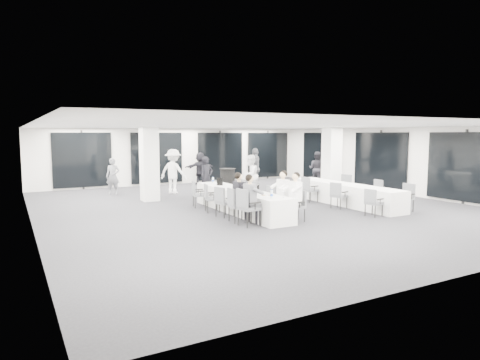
# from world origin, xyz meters

# --- Properties ---
(room) EXTENTS (14.04, 16.04, 2.84)m
(room) POSITION_xyz_m (0.89, 1.11, 1.39)
(room) COLOR #232328
(room) RESTS_ON ground
(column_left) EXTENTS (0.60, 0.60, 2.80)m
(column_left) POSITION_xyz_m (-2.80, 3.20, 1.40)
(column_left) COLOR silver
(column_left) RESTS_ON floor
(column_right) EXTENTS (0.60, 0.60, 2.80)m
(column_right) POSITION_xyz_m (4.20, 1.00, 1.40)
(column_right) COLOR silver
(column_right) RESTS_ON floor
(banquet_table_main) EXTENTS (0.90, 5.00, 0.75)m
(banquet_table_main) POSITION_xyz_m (-0.96, -0.63, 0.38)
(banquet_table_main) COLOR silver
(banquet_table_main) RESTS_ON floor
(banquet_table_side) EXTENTS (0.90, 5.00, 0.75)m
(banquet_table_side) POSITION_xyz_m (3.11, -1.03, 0.38)
(banquet_table_side) COLOR silver
(banquet_table_side) RESTS_ON floor
(cocktail_table) EXTENTS (0.73, 0.73, 1.01)m
(cocktail_table) POSITION_xyz_m (1.00, 4.15, 0.51)
(cocktail_table) COLOR black
(cocktail_table) RESTS_ON floor
(chair_main_left_near) EXTENTS (0.58, 0.63, 1.04)m
(chair_main_left_near) POSITION_xyz_m (-1.80, -2.53, 0.60)
(chair_main_left_near) COLOR #4E5155
(chair_main_left_near) RESTS_ON floor
(chair_main_left_second) EXTENTS (0.53, 0.58, 0.98)m
(chair_main_left_second) POSITION_xyz_m (-1.80, -1.88, 0.56)
(chair_main_left_second) COLOR #4E5155
(chair_main_left_second) RESTS_ON floor
(chair_main_left_mid) EXTENTS (0.57, 0.59, 0.93)m
(chair_main_left_mid) POSITION_xyz_m (-1.79, -1.04, 0.53)
(chair_main_left_mid) COLOR #4E5155
(chair_main_left_mid) RESTS_ON floor
(chair_main_left_fourth) EXTENTS (0.56, 0.58, 0.92)m
(chair_main_left_fourth) POSITION_xyz_m (-1.79, -0.08, 0.52)
(chair_main_left_fourth) COLOR #4E5155
(chair_main_left_fourth) RESTS_ON floor
(chair_main_left_far) EXTENTS (0.55, 0.57, 0.90)m
(chair_main_left_far) POSITION_xyz_m (-1.79, 0.97, 0.52)
(chair_main_left_far) COLOR #4E5155
(chair_main_left_far) RESTS_ON floor
(chair_main_right_near) EXTENTS (0.51, 0.55, 0.90)m
(chair_main_right_near) POSITION_xyz_m (-0.13, -2.63, 0.52)
(chair_main_right_near) COLOR #4E5155
(chair_main_right_near) RESTS_ON floor
(chair_main_right_second) EXTENTS (0.49, 0.53, 0.87)m
(chair_main_right_second) POSITION_xyz_m (-0.14, -1.99, 0.49)
(chair_main_right_second) COLOR #4E5155
(chair_main_right_second) RESTS_ON floor
(chair_main_right_mid) EXTENTS (0.49, 0.53, 0.86)m
(chair_main_right_mid) POSITION_xyz_m (-0.14, -1.01, 0.49)
(chair_main_right_mid) COLOR #4E5155
(chair_main_right_mid) RESTS_ON floor
(chair_main_right_fourth) EXTENTS (0.54, 0.57, 0.89)m
(chair_main_right_fourth) POSITION_xyz_m (-0.14, 0.07, 0.51)
(chair_main_right_fourth) COLOR #4E5155
(chair_main_right_fourth) RESTS_ON floor
(chair_main_right_far) EXTENTS (0.48, 0.52, 0.89)m
(chair_main_right_far) POSITION_xyz_m (-0.13, 0.99, 0.51)
(chair_main_right_far) COLOR #4E5155
(chair_main_right_far) RESTS_ON floor
(chair_side_left_near) EXTENTS (0.49, 0.53, 0.86)m
(chair_side_left_near) POSITION_xyz_m (2.29, -3.16, 0.49)
(chair_side_left_near) COLOR #4E5155
(chair_side_left_near) RESTS_ON floor
(chair_side_left_mid) EXTENTS (0.55, 0.57, 0.90)m
(chair_side_left_mid) POSITION_xyz_m (2.28, -1.59, 0.51)
(chair_side_left_mid) COLOR #4E5155
(chair_side_left_mid) RESTS_ON floor
(chair_side_left_far) EXTENTS (0.50, 0.55, 0.95)m
(chair_side_left_far) POSITION_xyz_m (2.28, 0.02, 0.54)
(chair_side_left_far) COLOR #4E5155
(chair_side_left_far) RESTS_ON floor
(chair_side_right_near) EXTENTS (0.51, 0.55, 0.91)m
(chair_side_right_near) POSITION_xyz_m (3.94, -3.03, 0.52)
(chair_side_right_near) COLOR #4E5155
(chair_side_right_near) RESTS_ON floor
(chair_side_right_mid) EXTENTS (0.51, 0.55, 0.91)m
(chair_side_right_mid) POSITION_xyz_m (3.94, -1.67, 0.52)
(chair_side_right_mid) COLOR #4E5155
(chair_side_right_mid) RESTS_ON floor
(chair_side_right_far) EXTENTS (0.56, 0.60, 0.96)m
(chair_side_right_far) POSITION_xyz_m (3.94, -0.06, 0.55)
(chair_side_right_far) COLOR #4E5155
(chair_side_right_far) RESTS_ON floor
(seated_guest_a) EXTENTS (0.50, 0.38, 1.44)m
(seated_guest_a) POSITION_xyz_m (-1.63, -2.52, 0.81)
(seated_guest_a) COLOR #5C5E64
(seated_guest_a) RESTS_ON floor
(seated_guest_b) EXTENTS (0.50, 0.38, 1.44)m
(seated_guest_b) POSITION_xyz_m (-1.63, -1.89, 0.81)
(seated_guest_b) COLOR black
(seated_guest_b) RESTS_ON floor
(seated_guest_c) EXTENTS (0.50, 0.38, 1.44)m
(seated_guest_c) POSITION_xyz_m (-0.29, -2.62, 0.81)
(seated_guest_c) COLOR white
(seated_guest_c) RESTS_ON floor
(seated_guest_d) EXTENTS (0.50, 0.38, 1.44)m
(seated_guest_d) POSITION_xyz_m (-0.29, -1.98, 0.81)
(seated_guest_d) COLOR white
(seated_guest_d) RESTS_ON floor
(standing_guest_a) EXTENTS (0.80, 0.71, 1.86)m
(standing_guest_a) POSITION_xyz_m (-0.60, 2.86, 0.93)
(standing_guest_a) COLOR black
(standing_guest_a) RESTS_ON floor
(standing_guest_b) EXTENTS (1.07, 0.96, 1.90)m
(standing_guest_b) POSITION_xyz_m (1.31, 2.66, 0.95)
(standing_guest_b) COLOR white
(standing_guest_b) RESTS_ON floor
(standing_guest_c) EXTENTS (1.43, 1.51, 2.14)m
(standing_guest_c) POSITION_xyz_m (-1.33, 4.66, 1.07)
(standing_guest_c) COLOR white
(standing_guest_c) RESTS_ON floor
(standing_guest_d) EXTENTS (1.35, 1.40, 2.13)m
(standing_guest_d) POSITION_xyz_m (2.66, 4.54, 1.06)
(standing_guest_d) COLOR #5C5E64
(standing_guest_d) RESTS_ON floor
(standing_guest_f) EXTENTS (1.69, 0.66, 1.84)m
(standing_guest_f) POSITION_xyz_m (1.00, 7.20, 0.92)
(standing_guest_f) COLOR black
(standing_guest_f) RESTS_ON floor
(standing_guest_g) EXTENTS (0.79, 0.74, 1.73)m
(standing_guest_g) POSITION_xyz_m (-3.66, 5.59, 0.87)
(standing_guest_g) COLOR #5C5E64
(standing_guest_g) RESTS_ON floor
(standing_guest_h) EXTENTS (0.92, 1.07, 1.89)m
(standing_guest_h) POSITION_xyz_m (5.78, 3.92, 0.95)
(standing_guest_h) COLOR black
(standing_guest_h) RESTS_ON floor
(ice_bucket_near) EXTENTS (0.21, 0.21, 0.24)m
(ice_bucket_near) POSITION_xyz_m (-0.90, -1.49, 0.87)
(ice_bucket_near) COLOR black
(ice_bucket_near) RESTS_ON banquet_table_main
(ice_bucket_far) EXTENTS (0.22, 0.22, 0.26)m
(ice_bucket_far) POSITION_xyz_m (-1.02, 0.77, 0.88)
(ice_bucket_far) COLOR black
(ice_bucket_far) RESTS_ON banquet_table_main
(water_bottle_a) EXTENTS (0.07, 0.07, 0.24)m
(water_bottle_a) POSITION_xyz_m (-1.12, -2.73, 0.87)
(water_bottle_a) COLOR silver
(water_bottle_a) RESTS_ON banquet_table_main
(water_bottle_b) EXTENTS (0.07, 0.07, 0.22)m
(water_bottle_b) POSITION_xyz_m (-0.79, -0.17, 0.86)
(water_bottle_b) COLOR silver
(water_bottle_b) RESTS_ON banquet_table_main
(water_bottle_c) EXTENTS (0.07, 0.07, 0.21)m
(water_bottle_c) POSITION_xyz_m (-0.97, 1.44, 0.86)
(water_bottle_c) COLOR silver
(water_bottle_c) RESTS_ON banquet_table_main
(plate_a) EXTENTS (0.21, 0.21, 0.03)m
(plate_a) POSITION_xyz_m (-1.04, -2.17, 0.76)
(plate_a) COLOR white
(plate_a) RESTS_ON banquet_table_main
(plate_b) EXTENTS (0.21, 0.21, 0.03)m
(plate_b) POSITION_xyz_m (-0.84, -2.26, 0.76)
(plate_b) COLOR white
(plate_b) RESTS_ON banquet_table_main
(plate_c) EXTENTS (0.21, 0.21, 0.03)m
(plate_c) POSITION_xyz_m (-1.00, -1.14, 0.76)
(plate_c) COLOR white
(plate_c) RESTS_ON banquet_table_main
(wine_glass) EXTENTS (0.08, 0.08, 0.20)m
(wine_glass) POSITION_xyz_m (-0.76, -2.78, 0.90)
(wine_glass) COLOR silver
(wine_glass) RESTS_ON banquet_table_main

